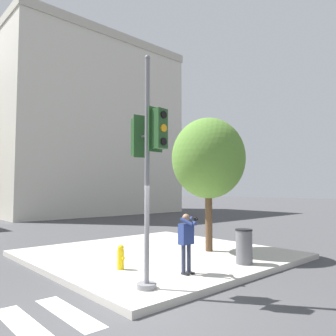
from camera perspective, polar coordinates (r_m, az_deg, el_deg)
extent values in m
plane|color=#424244|center=(7.33, -5.36, -22.94)|extent=(160.00, 160.00, 0.00)
cube|color=#BCB7AD|center=(12.07, -1.89, -14.83)|extent=(8.00, 8.00, 0.17)
cube|color=silver|center=(7.26, -16.99, -22.95)|extent=(0.47, 2.23, 0.01)
cube|color=silver|center=(6.96, -23.91, -23.68)|extent=(0.47, 2.23, 0.01)
cylinder|color=slate|center=(7.88, -3.75, -19.80)|extent=(0.46, 0.46, 0.12)
cylinder|color=slate|center=(7.58, -3.67, -0.14)|extent=(0.12, 0.12, 5.19)
sphere|color=slate|center=(8.18, -3.59, 18.62)|extent=(0.13, 0.13, 0.13)
cylinder|color=slate|center=(7.82, -4.29, 5.61)|extent=(0.08, 0.23, 0.05)
cube|color=#234C23|center=(8.02, -5.13, 5.38)|extent=(0.33, 0.28, 0.90)
cube|color=#234C23|center=(7.91, -4.66, 5.50)|extent=(0.42, 0.08, 1.02)
cylinder|color=black|center=(8.19, -5.58, 7.32)|extent=(0.17, 0.05, 0.17)
cylinder|color=orange|center=(8.14, -5.59, 5.25)|extent=(0.17, 0.05, 0.17)
cylinder|color=black|center=(8.10, -5.61, 3.15)|extent=(0.17, 0.05, 0.17)
cylinder|color=slate|center=(7.56, -2.75, 6.61)|extent=(0.07, 0.23, 0.05)
cube|color=#234C23|center=(7.40, -1.49, 6.84)|extent=(0.32, 0.26, 0.90)
cube|color=#234C23|center=(7.49, -2.21, 6.71)|extent=(0.42, 0.05, 1.02)
cylinder|color=black|center=(7.36, -0.74, 9.28)|extent=(0.17, 0.04, 0.17)
cylinder|color=orange|center=(7.30, -0.74, 6.98)|extent=(0.17, 0.04, 0.17)
cylinder|color=black|center=(7.25, -0.75, 4.65)|extent=(0.17, 0.04, 0.17)
cube|color=black|center=(9.02, 3.00, -17.95)|extent=(0.09, 0.24, 0.05)
cube|color=black|center=(9.15, 3.93, -17.73)|extent=(0.09, 0.24, 0.05)
cylinder|color=#282D42|center=(8.97, 2.71, -15.64)|extent=(0.11, 0.11, 0.78)
cylinder|color=#282D42|center=(9.11, 3.64, -15.45)|extent=(0.11, 0.11, 0.78)
cube|color=navy|center=(8.93, 3.16, -11.38)|extent=(0.40, 0.22, 0.55)
sphere|color=#8C664C|center=(8.88, 3.15, -8.60)|extent=(0.20, 0.20, 0.20)
cube|color=black|center=(8.67, 4.63, -8.85)|extent=(0.12, 0.10, 0.09)
cylinder|color=black|center=(8.62, 4.97, -8.88)|extent=(0.06, 0.08, 0.06)
cylinder|color=navy|center=(8.70, 3.19, -9.30)|extent=(0.23, 0.35, 0.22)
cylinder|color=navy|center=(8.89, 4.43, -9.17)|extent=(0.23, 0.35, 0.22)
cylinder|color=brown|center=(12.17, 7.12, -8.49)|extent=(0.26, 0.26, 2.44)
ellipsoid|color=#568433|center=(12.18, 7.03, 1.73)|extent=(2.71, 2.71, 2.98)
cylinder|color=yellow|center=(9.62, -8.26, -15.51)|extent=(0.19, 0.19, 0.54)
sphere|color=yellow|center=(9.56, -8.24, -13.59)|extent=(0.17, 0.17, 0.17)
cylinder|color=yellow|center=(9.51, -7.82, -15.29)|extent=(0.09, 0.06, 0.09)
cylinder|color=#5B5B60|center=(10.40, 13.10, -13.27)|extent=(0.49, 0.49, 1.00)
cylinder|color=black|center=(10.33, 13.06, -10.44)|extent=(0.52, 0.52, 0.04)
cube|color=beige|center=(34.55, -13.58, 6.02)|extent=(17.12, 9.57, 16.36)
cube|color=#B2AD9E|center=(36.97, -13.37, 19.25)|extent=(17.32, 9.77, 0.80)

